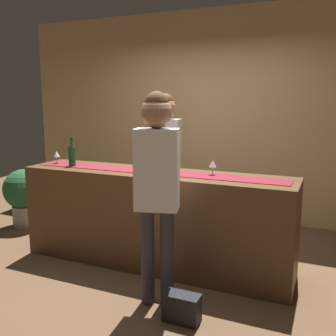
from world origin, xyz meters
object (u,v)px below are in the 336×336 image
Objects in this scene: potted_plant_tall at (24,194)px; wine_glass_mid_counter at (213,164)px; wine_bottle_amber at (157,162)px; customer_sipping at (157,176)px; wine_glass_near_customer at (57,154)px; wine_bottle_green at (72,156)px; handbag at (182,308)px; bartender at (165,152)px.

wine_glass_mid_counter is at bearing -6.78° from potted_plant_tall.
wine_bottle_amber is 2.29m from potted_plant_tall.
wine_glass_near_customer is at bearing 140.66° from customer_sipping.
customer_sipping reaches higher than wine_bottle_amber.
wine_bottle_green is at bearing -13.02° from wine_glass_near_customer.
wine_glass_near_customer is (-1.26, 0.05, -0.01)m from wine_bottle_amber.
wine_glass_near_customer reaches higher than potted_plant_tall.
wine_glass_mid_counter is 0.08× the size of customer_sipping.
potted_plant_tall is (-0.90, 0.38, -0.63)m from wine_glass_near_customer.
potted_plant_tall reaches higher than handbag.
customer_sipping is (1.56, -0.69, 0.01)m from wine_glass_near_customer.
bartender reaches higher than wine_bottle_green.
wine_bottle_green is 2.02m from handbag.
wine_bottle_green is 1.03m from bartender.
wine_glass_near_customer is 0.19× the size of potted_plant_tall.
customer_sipping is 2.75m from potted_plant_tall.
potted_plant_tall is (-1.97, -0.19, -0.64)m from bartender.
wine_bottle_green reaches higher than handbag.
wine_glass_mid_counter is (1.79, 0.06, 0.00)m from wine_glass_near_customer.
wine_bottle_amber is at bearing -2.16° from wine_glass_near_customer.
wine_bottle_green is at bearing -179.29° from wine_bottle_amber.
wine_glass_mid_counter reaches higher than handbag.
bartender is 1.90m from handbag.
handbag is (0.28, -0.17, -0.97)m from customer_sipping.
potted_plant_tall is 2.75× the size of handbag.
wine_bottle_green is 0.17× the size of customer_sipping.
wine_glass_near_customer is at bearing -22.93° from potted_plant_tall.
wine_glass_mid_counter is at bearing 11.52° from wine_bottle_amber.
wine_bottle_green is at bearing -20.82° from potted_plant_tall.
bartender is at bearing 118.39° from handbag.
wine_bottle_amber is at bearing 0.71° from wine_bottle_green.
wine_bottle_green reaches higher than wine_glass_near_customer.
handbag is at bearing -86.64° from wine_glass_mid_counter.
bartender reaches higher than potted_plant_tall.
wine_bottle_green is 1.53m from wine_glass_mid_counter.
bartender is (1.07, 0.57, 0.01)m from wine_glass_near_customer.
customer_sipping reaches higher than wine_bottle_green.
wine_glass_near_customer is at bearing -178.06° from wine_glass_mid_counter.
bartender is (-0.19, 0.62, 0.01)m from wine_bottle_amber.
customer_sipping is at bearing 149.44° from handbag.
wine_glass_mid_counter is at bearing 1.94° from wine_glass_near_customer.
wine_bottle_amber is 0.17× the size of bartender.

